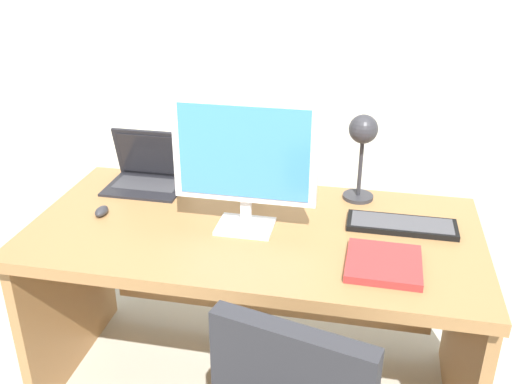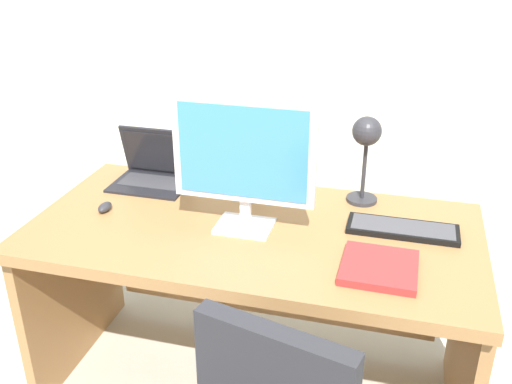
{
  "view_description": "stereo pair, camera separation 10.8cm",
  "coord_description": "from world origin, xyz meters",
  "px_view_note": "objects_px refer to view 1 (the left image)",
  "views": [
    {
      "loc": [
        0.38,
        -1.8,
        1.75
      ],
      "look_at": [
        0.0,
        0.04,
        0.87
      ],
      "focal_mm": 40.49,
      "sensor_mm": 36.0,
      "label": 1
    },
    {
      "loc": [
        0.49,
        -1.77,
        1.75
      ],
      "look_at": [
        0.0,
        0.04,
        0.87
      ],
      "focal_mm": 40.49,
      "sensor_mm": 36.0,
      "label": 2
    }
  ],
  "objects_px": {
    "laptop": "(149,168)",
    "coffee_mug": "(250,176)",
    "monitor": "(245,156)",
    "keyboard": "(402,225)",
    "book": "(384,264)",
    "desk_lamp": "(363,140)",
    "desk": "(256,267)",
    "mouse": "(102,211)"
  },
  "relations": [
    {
      "from": "book",
      "to": "desk",
      "type": "bearing_deg",
      "value": 154.19
    },
    {
      "from": "keyboard",
      "to": "coffee_mug",
      "type": "relative_size",
      "value": 3.61
    },
    {
      "from": "desk",
      "to": "monitor",
      "type": "height_order",
      "value": "monitor"
    },
    {
      "from": "keyboard",
      "to": "desk",
      "type": "bearing_deg",
      "value": -173.68
    },
    {
      "from": "keyboard",
      "to": "coffee_mug",
      "type": "distance_m",
      "value": 0.65
    },
    {
      "from": "keyboard",
      "to": "mouse",
      "type": "bearing_deg",
      "value": -173.3
    },
    {
      "from": "keyboard",
      "to": "desk_lamp",
      "type": "bearing_deg",
      "value": 131.17
    },
    {
      "from": "monitor",
      "to": "book",
      "type": "xyz_separation_m",
      "value": [
        0.49,
        -0.16,
        -0.27
      ]
    },
    {
      "from": "mouse",
      "to": "coffee_mug",
      "type": "distance_m",
      "value": 0.61
    },
    {
      "from": "coffee_mug",
      "to": "monitor",
      "type": "bearing_deg",
      "value": -80.81
    },
    {
      "from": "desk_lamp",
      "to": "book",
      "type": "height_order",
      "value": "desk_lamp"
    },
    {
      "from": "laptop",
      "to": "book",
      "type": "distance_m",
      "value": 1.08
    },
    {
      "from": "monitor",
      "to": "laptop",
      "type": "distance_m",
      "value": 0.61
    },
    {
      "from": "coffee_mug",
      "to": "laptop",
      "type": "bearing_deg",
      "value": -173.44
    },
    {
      "from": "laptop",
      "to": "desk_lamp",
      "type": "height_order",
      "value": "desk_lamp"
    },
    {
      "from": "monitor",
      "to": "keyboard",
      "type": "height_order",
      "value": "monitor"
    },
    {
      "from": "desk_lamp",
      "to": "mouse",
      "type": "bearing_deg",
      "value": -161.19
    },
    {
      "from": "desk",
      "to": "laptop",
      "type": "distance_m",
      "value": 0.63
    },
    {
      "from": "desk",
      "to": "desk_lamp",
      "type": "relative_size",
      "value": 4.55
    },
    {
      "from": "mouse",
      "to": "desk_lamp",
      "type": "height_order",
      "value": "desk_lamp"
    },
    {
      "from": "mouse",
      "to": "desk_lamp",
      "type": "bearing_deg",
      "value": 18.81
    },
    {
      "from": "laptop",
      "to": "keyboard",
      "type": "xyz_separation_m",
      "value": [
        1.03,
        -0.19,
        -0.06
      ]
    },
    {
      "from": "laptop",
      "to": "coffee_mug",
      "type": "relative_size",
      "value": 2.9
    },
    {
      "from": "laptop",
      "to": "monitor",
      "type": "bearing_deg",
      "value": -32.18
    },
    {
      "from": "desk_lamp",
      "to": "coffee_mug",
      "type": "distance_m",
      "value": 0.49
    },
    {
      "from": "monitor",
      "to": "keyboard",
      "type": "relative_size",
      "value": 1.29
    },
    {
      "from": "monitor",
      "to": "desk_lamp",
      "type": "height_order",
      "value": "monitor"
    },
    {
      "from": "desk",
      "to": "book",
      "type": "relative_size",
      "value": 6.61
    },
    {
      "from": "desk_lamp",
      "to": "coffee_mug",
      "type": "xyz_separation_m",
      "value": [
        -0.44,
        0.04,
        -0.21
      ]
    },
    {
      "from": "keyboard",
      "to": "book",
      "type": "xyz_separation_m",
      "value": [
        -0.06,
        -0.28,
        0.0
      ]
    },
    {
      "from": "monitor",
      "to": "desk",
      "type": "bearing_deg",
      "value": 64.91
    },
    {
      "from": "book",
      "to": "monitor",
      "type": "bearing_deg",
      "value": 161.51
    },
    {
      "from": "laptop",
      "to": "mouse",
      "type": "xyz_separation_m",
      "value": [
        -0.07,
        -0.31,
        -0.05
      ]
    },
    {
      "from": "monitor",
      "to": "keyboard",
      "type": "bearing_deg",
      "value": 12.04
    },
    {
      "from": "laptop",
      "to": "desk_lamp",
      "type": "relative_size",
      "value": 0.88
    },
    {
      "from": "desk",
      "to": "coffee_mug",
      "type": "xyz_separation_m",
      "value": [
        -0.08,
        0.29,
        0.25
      ]
    },
    {
      "from": "desk",
      "to": "book",
      "type": "height_order",
      "value": "book"
    },
    {
      "from": "desk",
      "to": "coffee_mug",
      "type": "height_order",
      "value": "coffee_mug"
    },
    {
      "from": "book",
      "to": "coffee_mug",
      "type": "distance_m",
      "value": 0.75
    },
    {
      "from": "coffee_mug",
      "to": "keyboard",
      "type": "bearing_deg",
      "value": -21.05
    },
    {
      "from": "monitor",
      "to": "mouse",
      "type": "xyz_separation_m",
      "value": [
        -0.55,
        -0.01,
        -0.26
      ]
    },
    {
      "from": "monitor",
      "to": "laptop",
      "type": "relative_size",
      "value": 1.6
    }
  ]
}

